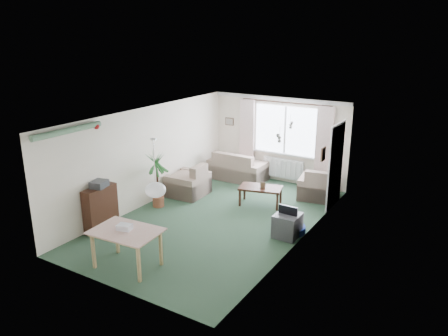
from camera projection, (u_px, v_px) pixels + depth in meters
The scene contains 25 objects.
ground at pixel (217, 219), 9.94m from camera, with size 6.50×6.50×0.00m, color #28432F.
window at pixel (285, 130), 12.03m from camera, with size 1.80×0.03×1.30m, color white.
curtain_rod at pixel (285, 102), 11.73m from camera, with size 2.60×0.03×0.03m, color black.
curtain_left at pixel (247, 134), 12.59m from camera, with size 0.45×0.08×2.00m, color beige.
curtain_right at pixel (324, 144), 11.44m from camera, with size 0.45×0.08×2.00m, color beige.
radiator at pixel (283, 168), 12.32m from camera, with size 1.20×0.10×0.55m, color white.
doorway at pixel (336, 167), 10.45m from camera, with size 0.03×0.95×2.00m, color black.
pendant_lamp at pixel (155, 190), 7.53m from camera, with size 0.36×0.36×0.36m, color white.
tinsel_garland at pixel (68, 131), 8.34m from camera, with size 1.60×1.60×0.12m, color #196626.
bauble_cluster_a at pixel (290, 123), 9.37m from camera, with size 0.20×0.20×0.20m, color silver.
bauble_cluster_b at pixel (280, 135), 8.24m from camera, with size 0.20×0.20×0.20m, color silver.
wall_picture_back at pixel (229, 121), 12.91m from camera, with size 0.28×0.03×0.22m, color brown.
wall_picture_right at pixel (323, 154), 9.47m from camera, with size 0.03×0.24×0.30m, color brown.
sofa at pixel (238, 165), 12.57m from camera, with size 1.63×0.86×0.82m, color beige.
armchair_corner at pixel (318, 183), 11.11m from camera, with size 0.90×0.85×0.81m, color #B9AA8C.
armchair_left at pixel (188, 179), 11.34m from camera, with size 0.95×0.90×0.85m, color #C8B097.
coffee_table at pixel (260, 196), 10.73m from camera, with size 1.02×0.57×0.46m, color black.
photo_frame at pixel (263, 185), 10.57m from camera, with size 0.12×0.02×0.16m, color brown.
bookshelf at pixel (101, 209), 9.30m from camera, with size 0.27×0.80×0.97m, color black.
hifi_box at pixel (99, 184), 9.13m from camera, with size 0.28×0.35×0.14m, color #313135.
houseplant at pixel (157, 179), 10.49m from camera, with size 0.59×0.59×1.39m, color #1E592F.
dining_table at pixel (127, 249), 7.86m from camera, with size 1.11×0.74×0.70m, color tan.
gift_box at pixel (125, 228), 7.77m from camera, with size 0.25×0.18×0.12m, color white.
tv_cube at pixel (287, 225), 9.06m from camera, with size 0.49×0.54×0.49m, color #353439.
pet_bed at pixel (289, 228), 9.33m from camera, with size 0.69×0.69×0.14m, color navy.
Camera 1 is at (4.90, -7.72, 4.09)m, focal length 35.00 mm.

